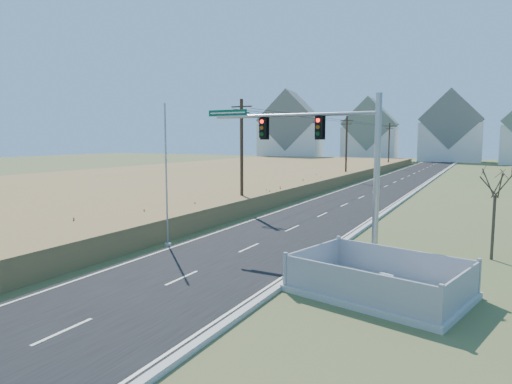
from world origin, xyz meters
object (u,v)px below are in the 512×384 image
Objects in this scene: open_sign at (386,283)px; bare_tree at (496,181)px; flagpole at (167,190)px; traffic_signal_mast at (338,160)px; fence_enclosure at (379,287)px.

bare_tree reaches higher than open_sign.
traffic_signal_mast is at bearing 13.87° from flagpole.
flagpole is 1.62× the size of bare_tree.
fence_enclosure is 12.66m from flagpole.
traffic_signal_mast reaches higher than bare_tree.
bare_tree reaches higher than fence_enclosure.
flagpole is (-8.88, -2.19, -1.73)m from traffic_signal_mast.
open_sign is at bearing 78.44° from fence_enclosure.
flagpole is at bearing -178.66° from fence_enclosure.
traffic_signal_mast is 7.53m from bare_tree.
traffic_signal_mast is at bearing -158.83° from bare_tree.
bare_tree is (3.61, 7.20, 3.48)m from open_sign.
open_sign is (3.36, -4.50, -4.45)m from traffic_signal_mast.
flagpole is at bearing -163.34° from traffic_signal_mast.
bare_tree is (6.96, 2.70, -0.97)m from traffic_signal_mast.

